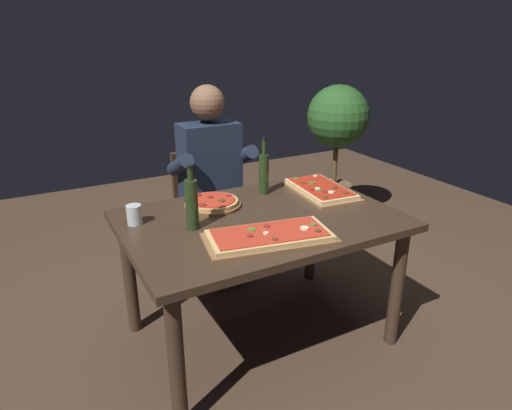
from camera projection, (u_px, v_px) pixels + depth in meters
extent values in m
plane|color=#4C3828|center=(260.00, 335.00, 2.61)|extent=(6.40, 6.40, 0.00)
cube|color=#3D2B1E|center=(261.00, 221.00, 2.35)|extent=(1.40, 0.96, 0.04)
cylinder|color=#3D2B1E|center=(177.00, 364.00, 1.88)|extent=(0.07, 0.07, 0.70)
cylinder|color=#3D2B1E|center=(397.00, 288.00, 2.43)|extent=(0.07, 0.07, 0.70)
cylinder|color=#3D2B1E|center=(130.00, 277.00, 2.53)|extent=(0.07, 0.07, 0.70)
cylinder|color=#3D2B1E|center=(311.00, 233.00, 3.08)|extent=(0.07, 0.07, 0.70)
cube|color=brown|center=(269.00, 239.00, 2.08)|extent=(0.64, 0.39, 0.02)
cube|color=#DBB270|center=(269.00, 235.00, 2.07)|extent=(0.60, 0.35, 0.02)
cube|color=red|center=(269.00, 233.00, 2.07)|extent=(0.55, 0.32, 0.01)
cylinder|color=maroon|center=(250.00, 236.00, 2.02)|extent=(0.03, 0.03, 0.01)
cylinder|color=#4C7F2D|center=(313.00, 225.00, 2.14)|extent=(0.03, 0.03, 0.01)
cylinder|color=brown|center=(275.00, 239.00, 1.99)|extent=(0.03, 0.03, 0.01)
cylinder|color=#4C7F2D|center=(252.00, 229.00, 2.09)|extent=(0.04, 0.04, 0.00)
cylinder|color=brown|center=(318.00, 231.00, 2.07)|extent=(0.03, 0.03, 0.01)
cylinder|color=beige|center=(266.00, 233.00, 2.05)|extent=(0.03, 0.03, 0.01)
cylinder|color=beige|center=(305.00, 228.00, 2.10)|extent=(0.04, 0.04, 0.01)
cylinder|color=maroon|center=(267.00, 226.00, 2.12)|extent=(0.03, 0.03, 0.01)
cube|color=olive|center=(320.00, 191.00, 2.68)|extent=(0.33, 0.51, 0.02)
cube|color=#E5C184|center=(321.00, 189.00, 2.68)|extent=(0.29, 0.47, 0.02)
cube|color=#B72D19|center=(321.00, 186.00, 2.67)|extent=(0.26, 0.43, 0.01)
cylinder|color=beige|center=(315.00, 176.00, 2.85)|extent=(0.03, 0.03, 0.01)
cylinder|color=brown|center=(335.00, 187.00, 2.64)|extent=(0.04, 0.04, 0.01)
cylinder|color=maroon|center=(311.00, 189.00, 2.60)|extent=(0.03, 0.03, 0.01)
cylinder|color=brown|center=(303.00, 183.00, 2.71)|extent=(0.03, 0.03, 0.01)
cylinder|color=brown|center=(346.00, 193.00, 2.55)|extent=(0.03, 0.03, 0.01)
cylinder|color=#4C7F2D|center=(296.00, 178.00, 2.80)|extent=(0.03, 0.03, 0.00)
cylinder|color=beige|center=(331.00, 192.00, 2.56)|extent=(0.04, 0.04, 0.01)
cylinder|color=maroon|center=(325.00, 192.00, 2.56)|extent=(0.03, 0.03, 0.01)
cylinder|color=beige|center=(318.00, 189.00, 2.62)|extent=(0.03, 0.03, 0.01)
cylinder|color=brown|center=(325.00, 197.00, 2.49)|extent=(0.03, 0.03, 0.00)
cylinder|color=#4C7F2D|center=(312.00, 183.00, 2.72)|extent=(0.04, 0.04, 0.01)
cylinder|color=#4C7F2D|center=(320.00, 191.00, 2.58)|extent=(0.03, 0.03, 0.01)
cylinder|color=brown|center=(213.00, 205.00, 2.48)|extent=(0.31, 0.31, 0.02)
cylinder|color=tan|center=(213.00, 202.00, 2.47)|extent=(0.28, 0.28, 0.02)
cylinder|color=red|center=(213.00, 200.00, 2.47)|extent=(0.25, 0.25, 0.01)
cylinder|color=maroon|center=(210.00, 197.00, 2.49)|extent=(0.03, 0.03, 0.01)
cylinder|color=brown|center=(222.00, 201.00, 2.43)|extent=(0.03, 0.03, 0.01)
cylinder|color=beige|center=(192.00, 198.00, 2.47)|extent=(0.04, 0.04, 0.01)
cylinder|color=maroon|center=(197.00, 195.00, 2.52)|extent=(0.04, 0.04, 0.01)
cylinder|color=maroon|center=(202.00, 205.00, 2.38)|extent=(0.04, 0.04, 0.01)
cylinder|color=maroon|center=(228.00, 196.00, 2.51)|extent=(0.03, 0.03, 0.01)
cylinder|color=brown|center=(221.00, 201.00, 2.44)|extent=(0.04, 0.04, 0.01)
cylinder|color=#233819|center=(192.00, 205.00, 2.16)|extent=(0.06, 0.06, 0.25)
cylinder|color=#233819|center=(190.00, 174.00, 2.10)|extent=(0.03, 0.03, 0.06)
cylinder|color=black|center=(190.00, 166.00, 2.09)|extent=(0.03, 0.03, 0.01)
cylinder|color=#233819|center=(264.00, 174.00, 2.63)|extent=(0.06, 0.06, 0.24)
cylinder|color=#233819|center=(264.00, 147.00, 2.57)|extent=(0.02, 0.02, 0.09)
cylinder|color=black|center=(264.00, 138.00, 2.56)|extent=(0.03, 0.03, 0.01)
cylinder|color=silver|center=(134.00, 215.00, 2.24)|extent=(0.08, 0.08, 0.10)
cube|color=#3D2B1E|center=(212.00, 218.00, 3.11)|extent=(0.44, 0.44, 0.04)
cube|color=#3D2B1E|center=(199.00, 179.00, 3.19)|extent=(0.40, 0.04, 0.42)
cylinder|color=#3D2B1E|center=(198.00, 265.00, 2.95)|extent=(0.04, 0.04, 0.41)
cylinder|color=#3D2B1E|center=(249.00, 253.00, 3.12)|extent=(0.04, 0.04, 0.41)
cylinder|color=#3D2B1E|center=(178.00, 243.00, 3.27)|extent=(0.04, 0.04, 0.41)
cylinder|color=#3D2B1E|center=(226.00, 232.00, 3.43)|extent=(0.04, 0.04, 0.41)
cylinder|color=#23232D|center=(210.00, 259.00, 2.99)|extent=(0.11, 0.11, 0.45)
cylinder|color=#23232D|center=(237.00, 252.00, 3.08)|extent=(0.11, 0.11, 0.45)
cube|color=#23232D|center=(217.00, 212.00, 3.00)|extent=(0.34, 0.40, 0.12)
cube|color=#1E283D|center=(210.00, 162.00, 2.97)|extent=(0.38, 0.22, 0.52)
sphere|color=brown|center=(207.00, 102.00, 2.82)|extent=(0.22, 0.22, 0.22)
cylinder|color=#1E283D|center=(180.00, 165.00, 2.82)|extent=(0.09, 0.31, 0.21)
cylinder|color=#1E283D|center=(243.00, 156.00, 3.01)|extent=(0.09, 0.31, 0.21)
cylinder|color=#846042|center=(332.00, 201.00, 4.15)|extent=(0.32, 0.32, 0.34)
cylinder|color=brown|center=(335.00, 163.00, 4.02)|extent=(0.04, 0.04, 0.40)
sphere|color=#285623|center=(338.00, 116.00, 3.87)|extent=(0.53, 0.53, 0.53)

